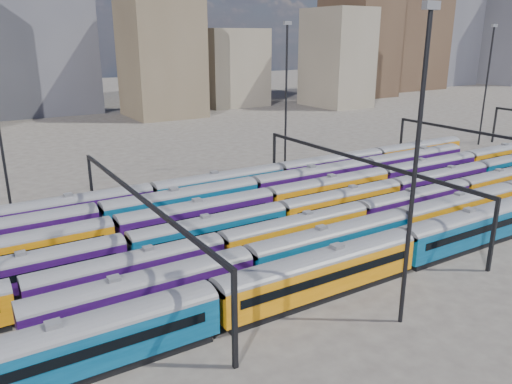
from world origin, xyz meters
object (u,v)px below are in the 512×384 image
rake_0 (320,269)px  rake_2 (296,228)px  mast_2 (416,162)px  rake_1 (458,207)px

rake_0 → rake_2: (4.62, 10.00, -0.33)m
rake_0 → mast_2: bearing=-65.3°
rake_1 → rake_2: bearing=166.9°
rake_1 → rake_2: rake_1 is taller
mast_2 → rake_2: bearing=85.3°
rake_0 → mast_2: size_ratio=4.23×
rake_0 → rake_1: bearing=10.8°
rake_1 → rake_2: 22.06m
rake_0 → rake_1: 26.58m
rake_1 → rake_0: bearing=-169.2°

